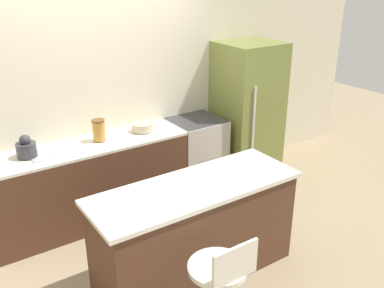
{
  "coord_description": "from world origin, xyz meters",
  "views": [
    {
      "loc": [
        -1.72,
        -3.74,
        2.65
      ],
      "look_at": [
        0.54,
        -0.38,
        0.96
      ],
      "focal_mm": 40.0,
      "sensor_mm": 36.0,
      "label": 1
    }
  ],
  "objects_px": {
    "oven_range": "(196,154)",
    "refrigerator": "(247,112)",
    "stool_chair": "(220,287)",
    "kettle": "(26,148)",
    "mixing_bowl": "(143,127)"
  },
  "relations": [
    {
      "from": "oven_range",
      "to": "stool_chair",
      "type": "height_order",
      "value": "oven_range"
    },
    {
      "from": "refrigerator",
      "to": "kettle",
      "type": "height_order",
      "value": "refrigerator"
    },
    {
      "from": "stool_chair",
      "to": "mixing_bowl",
      "type": "bearing_deg",
      "value": 76.6
    },
    {
      "from": "oven_range",
      "to": "refrigerator",
      "type": "xyz_separation_m",
      "value": [
        0.76,
        -0.05,
        0.44
      ]
    },
    {
      "from": "oven_range",
      "to": "mixing_bowl",
      "type": "relative_size",
      "value": 3.86
    },
    {
      "from": "stool_chair",
      "to": "kettle",
      "type": "xyz_separation_m",
      "value": [
        -0.77,
        2.11,
        0.56
      ]
    },
    {
      "from": "oven_range",
      "to": "mixing_bowl",
      "type": "bearing_deg",
      "value": 177.69
    },
    {
      "from": "kettle",
      "to": "mixing_bowl",
      "type": "relative_size",
      "value": 0.95
    },
    {
      "from": "oven_range",
      "to": "kettle",
      "type": "height_order",
      "value": "kettle"
    },
    {
      "from": "oven_range",
      "to": "mixing_bowl",
      "type": "distance_m",
      "value": 0.88
    },
    {
      "from": "kettle",
      "to": "mixing_bowl",
      "type": "distance_m",
      "value": 1.28
    },
    {
      "from": "refrigerator",
      "to": "mixing_bowl",
      "type": "bearing_deg",
      "value": 176.8
    },
    {
      "from": "refrigerator",
      "to": "mixing_bowl",
      "type": "distance_m",
      "value": 1.49
    },
    {
      "from": "oven_range",
      "to": "refrigerator",
      "type": "distance_m",
      "value": 0.88
    },
    {
      "from": "stool_chair",
      "to": "mixing_bowl",
      "type": "xyz_separation_m",
      "value": [
        0.5,
        2.11,
        0.51
      ]
    }
  ]
}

